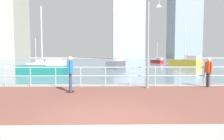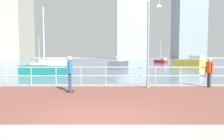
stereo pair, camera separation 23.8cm
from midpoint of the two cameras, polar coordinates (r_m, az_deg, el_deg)
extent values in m
plane|color=#ADAAA5|center=(46.00, -1.47, 1.83)|extent=(220.00, 220.00, 0.00)
cube|color=brown|center=(8.87, -2.67, -7.51)|extent=(28.00, 6.66, 0.01)
cube|color=#6B899E|center=(57.05, -1.42, 2.27)|extent=(180.00, 88.00, 0.00)
cylinder|color=#B2BCC1|center=(13.42, -26.95, -1.69)|extent=(0.05, 0.05, 1.08)
cylinder|color=#B2BCC1|center=(12.87, -21.33, -1.75)|extent=(0.05, 0.05, 1.08)
cylinder|color=#B2BCC1|center=(12.46, -15.27, -1.80)|extent=(0.05, 0.05, 1.08)
cylinder|color=#B2BCC1|center=(12.19, -8.87, -1.83)|extent=(0.05, 0.05, 1.08)
cylinder|color=#B2BCC1|center=(12.08, -2.27, -1.83)|extent=(0.05, 0.05, 1.08)
cylinder|color=#B2BCC1|center=(12.14, 4.35, -1.82)|extent=(0.05, 0.05, 1.08)
cylinder|color=#B2BCC1|center=(12.35, 10.83, -1.78)|extent=(0.05, 0.05, 1.08)
cylinder|color=#B2BCC1|center=(12.72, 17.02, -1.72)|extent=(0.05, 0.05, 1.08)
cylinder|color=#B2BCC1|center=(13.22, 22.79, -1.64)|extent=(0.05, 0.05, 1.08)
cylinder|color=#B2BCC1|center=(12.04, -2.28, 0.73)|extent=(25.20, 0.06, 0.06)
cylinder|color=#B2BCC1|center=(12.08, -2.27, -1.58)|extent=(25.20, 0.06, 0.06)
cylinder|color=gray|center=(11.72, 8.82, -4.24)|extent=(0.19, 0.19, 0.20)
cylinder|color=gray|center=(11.61, 8.93, 6.47)|extent=(0.12, 0.12, 4.56)
cylinder|color=gray|center=(12.02, 11.75, 17.30)|extent=(0.09, 0.09, 0.17)
cone|color=silver|center=(11.97, 11.73, 16.38)|extent=(0.36, 0.36, 0.22)
cylinder|color=black|center=(10.43, -10.90, -5.68)|extent=(0.07, 0.04, 0.06)
cylinder|color=black|center=(10.35, -10.87, -5.75)|extent=(0.07, 0.04, 0.06)
cylinder|color=black|center=(10.42, -12.31, -5.71)|extent=(0.07, 0.04, 0.06)
cylinder|color=black|center=(10.34, -12.30, -5.79)|extent=(0.07, 0.04, 0.06)
cube|color=black|center=(10.37, -11.60, -5.46)|extent=(0.41, 0.20, 0.02)
cylinder|color=navy|center=(10.39, -11.65, -3.15)|extent=(0.16, 0.16, 0.80)
cylinder|color=navy|center=(10.23, -11.61, -3.26)|extent=(0.16, 0.16, 0.80)
cube|color=#236BB2|center=(10.25, -11.69, 0.69)|extent=(0.31, 0.39, 0.60)
cylinder|color=#236BB2|center=(10.48, -11.75, 0.85)|extent=(0.11, 0.11, 0.57)
cylinder|color=#236BB2|center=(10.02, -11.63, 0.71)|extent=(0.11, 0.11, 0.57)
sphere|color=#DBAD89|center=(10.24, -11.72, 2.99)|extent=(0.22, 0.22, 0.22)
cylinder|color=#4C4C51|center=(13.01, 23.49, -2.37)|extent=(0.15, 0.15, 0.80)
cylinder|color=#4C4C51|center=(12.89, 23.92, -2.44)|extent=(0.15, 0.15, 0.80)
cube|color=#D84C1E|center=(12.89, 23.79, 0.68)|extent=(0.31, 0.38, 0.60)
cylinder|color=#D84C1E|center=(13.08, 23.19, 0.80)|extent=(0.11, 0.11, 0.57)
cylinder|color=#D84C1E|center=(12.71, 24.42, 0.68)|extent=(0.11, 0.11, 0.57)
sphere|color=#DBAD89|center=(12.88, 23.84, 2.49)|extent=(0.22, 0.22, 0.22)
cube|color=white|center=(32.95, -19.70, 1.28)|extent=(1.70, 3.14, 0.64)
cube|color=silver|center=(33.68, -18.86, 2.20)|extent=(0.91, 1.21, 0.36)
cylinder|color=silver|center=(32.92, -19.79, 4.94)|extent=(0.07, 0.07, 3.57)
cylinder|color=silver|center=(33.47, -19.10, 2.62)|extent=(0.42, 1.32, 0.06)
cube|color=#B21E1E|center=(46.40, 11.71, 2.20)|extent=(2.40, 3.32, 0.69)
cube|color=silver|center=(45.66, 12.52, 2.83)|extent=(1.16, 1.36, 0.38)
cylinder|color=silver|center=(46.39, 11.75, 5.00)|extent=(0.08, 0.08, 3.85)
cylinder|color=silver|center=(45.85, 12.31, 3.18)|extent=(0.74, 1.31, 0.06)
cube|color=#197266|center=(19.11, -18.33, -0.17)|extent=(4.27, 1.89, 0.88)
cube|color=silver|center=(18.57, -14.94, 1.91)|extent=(1.60, 1.11, 0.49)
cylinder|color=silver|center=(19.13, -18.52, 8.52)|extent=(0.10, 0.10, 4.91)
cylinder|color=silver|center=(18.69, -15.89, 2.96)|extent=(1.85, 0.36, 0.08)
cube|color=gold|center=(34.58, 18.51, 1.77)|extent=(4.04, 4.97, 1.06)
cube|color=silver|center=(33.70, 20.58, 3.08)|extent=(1.89, 2.08, 0.59)
cylinder|color=silver|center=(34.63, 18.64, 7.54)|extent=(0.12, 0.12, 5.90)
cylinder|color=silver|center=(33.92, 20.05, 3.79)|extent=(1.32, 1.90, 0.09)
cube|color=#595960|center=(27.72, 0.89, 1.39)|extent=(2.75, 4.80, 0.98)
cube|color=silver|center=(29.02, 1.63, 3.02)|extent=(1.45, 1.88, 0.55)
cylinder|color=silver|center=(27.76, 0.90, 8.05)|extent=(0.11, 0.11, 5.46)
cylinder|color=silver|center=(28.66, 1.44, 3.77)|extent=(0.71, 1.99, 0.09)
cube|color=#B2AD99|center=(104.45, -27.19, 12.85)|extent=(16.74, 17.26, 37.08)
cube|color=#A3A8B2|center=(103.80, 4.26, 13.35)|extent=(14.41, 10.99, 37.14)
cube|color=#8493A3|center=(114.06, 18.45, 11.17)|extent=(13.07, 14.62, 32.63)
camera|label=1|loc=(0.12, -90.71, -0.05)|focal=34.43mm
camera|label=2|loc=(0.12, 89.29, 0.05)|focal=34.43mm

